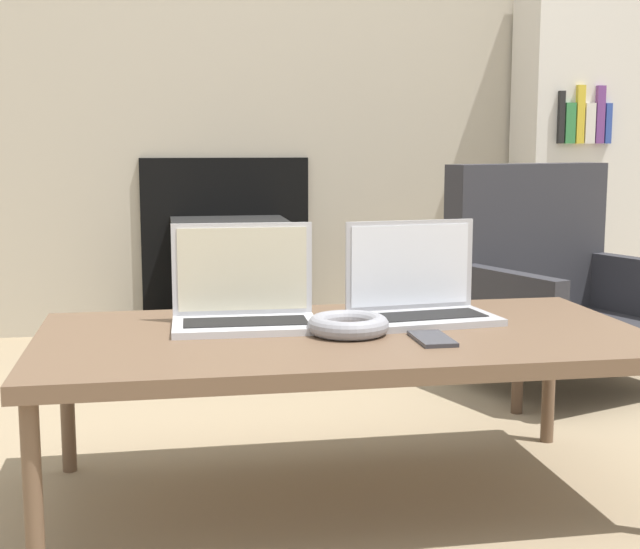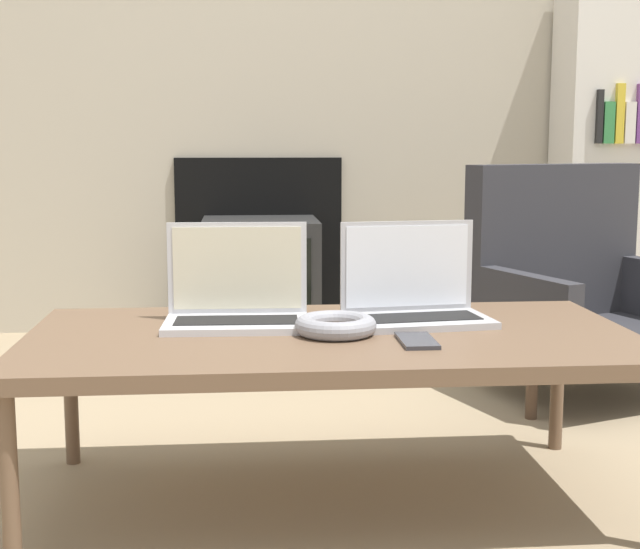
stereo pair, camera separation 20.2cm
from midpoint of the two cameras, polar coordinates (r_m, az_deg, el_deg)
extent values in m
plane|color=#998466|center=(2.00, 4.20, -16.06)|extent=(14.00, 14.00, 0.00)
cube|color=#B7AD99|center=(3.99, -0.69, 15.22)|extent=(7.00, 0.06, 2.60)
cube|color=black|center=(3.94, -2.46, 1.93)|extent=(0.73, 0.03, 0.76)
cube|color=brown|center=(2.03, 3.59, -4.24)|extent=(1.37, 0.70, 0.04)
cylinder|color=brown|center=(1.80, -16.21, -12.88)|extent=(0.04, 0.04, 0.37)
cylinder|color=brown|center=(2.38, -13.34, -7.53)|extent=(0.04, 0.04, 0.37)
cylinder|color=brown|center=(2.54, 17.19, -6.69)|extent=(0.04, 0.04, 0.37)
cube|color=silver|center=(2.07, -2.60, -3.20)|extent=(0.34, 0.21, 0.02)
cube|color=black|center=(2.07, -2.60, -2.96)|extent=(0.29, 0.12, 0.00)
cube|color=silver|center=(2.15, -2.65, 0.41)|extent=(0.34, 0.02, 0.22)
cube|color=beige|center=(2.14, -2.64, 0.40)|extent=(0.31, 0.01, 0.20)
cube|color=#B2B2B7|center=(2.13, 9.02, -2.96)|extent=(0.36, 0.24, 0.02)
cube|color=black|center=(2.13, 9.03, -2.73)|extent=(0.30, 0.14, 0.00)
cube|color=#B2B2B7|center=(2.20, 8.21, 0.54)|extent=(0.33, 0.05, 0.22)
cube|color=white|center=(2.20, 8.24, 0.52)|extent=(0.31, 0.04, 0.20)
torus|color=gray|center=(2.00, 3.91, -3.29)|extent=(0.18, 0.18, 0.04)
cube|color=#333338|center=(1.94, 9.21, -4.23)|extent=(0.07, 0.15, 0.01)
cube|color=black|center=(3.73, -2.29, -0.39)|extent=(0.48, 0.45, 0.51)
cube|color=black|center=(3.50, -2.11, -0.97)|extent=(0.39, 0.01, 0.40)
cube|color=#2D2D33|center=(3.09, 19.00, -3.98)|extent=(0.82, 0.75, 0.08)
cube|color=#2D2D33|center=(3.21, 16.43, 2.08)|extent=(0.66, 0.32, 0.53)
cube|color=#2D2D33|center=(2.87, 14.73, -1.90)|extent=(0.23, 0.49, 0.20)
cylinder|color=#4C3828|center=(2.81, 15.43, -7.46)|extent=(0.04, 0.04, 0.15)
cylinder|color=#4C3828|center=(3.23, 12.60, -5.29)|extent=(0.04, 0.04, 0.15)
cube|color=silver|center=(4.18, 21.15, 6.80)|extent=(0.72, 0.30, 1.50)
cube|color=black|center=(3.92, 18.90, 9.54)|extent=(0.02, 0.02, 0.22)
cube|color=#337F42|center=(3.94, 19.42, 9.15)|extent=(0.04, 0.02, 0.17)
cube|color=gold|center=(3.96, 20.05, 9.65)|extent=(0.03, 0.02, 0.24)
cube|color=silver|center=(3.98, 20.62, 9.08)|extent=(0.04, 0.02, 0.17)
camera|label=1|loc=(0.10, -87.49, 0.37)|focal=50.00mm
camera|label=2|loc=(0.10, 92.51, -0.37)|focal=50.00mm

